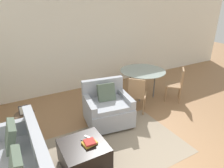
{
  "coord_description": "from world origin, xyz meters",
  "views": [
    {
      "loc": [
        -2.19,
        -1.59,
        2.55
      ],
      "look_at": [
        -0.12,
        2.1,
        0.75
      ],
      "focal_mm": 32.0,
      "sensor_mm": 36.0,
      "label": 1
    }
  ],
  "objects_px": {
    "dining_table": "(143,73)",
    "dining_chair_near_left": "(137,93)",
    "side_table": "(26,122)",
    "tv_remote_secondary": "(85,141)",
    "armchair": "(107,108)",
    "book_stack": "(90,143)",
    "ottoman": "(84,155)",
    "tv_remote_primary": "(88,137)",
    "dining_chair_near_right": "(177,82)",
    "picture_frame": "(24,110)"
  },
  "relations": [
    {
      "from": "dining_table",
      "to": "dining_chair_near_left",
      "type": "bearing_deg",
      "value": -135.0
    },
    {
      "from": "side_table",
      "to": "dining_table",
      "type": "xyz_separation_m",
      "value": [
        3.11,
        0.46,
        0.3
      ]
    },
    {
      "from": "dining_table",
      "to": "tv_remote_secondary",
      "type": "bearing_deg",
      "value": -146.1
    },
    {
      "from": "armchair",
      "to": "book_stack",
      "type": "bearing_deg",
      "value": -130.73
    },
    {
      "from": "book_stack",
      "to": "ottoman",
      "type": "bearing_deg",
      "value": 156.78
    },
    {
      "from": "tv_remote_primary",
      "to": "tv_remote_secondary",
      "type": "distance_m",
      "value": 0.1
    },
    {
      "from": "book_stack",
      "to": "dining_chair_near_right",
      "type": "xyz_separation_m",
      "value": [
        2.99,
        1.04,
        0.04
      ]
    },
    {
      "from": "tv_remote_secondary",
      "to": "dining_chair_near_right",
      "type": "xyz_separation_m",
      "value": [
        3.03,
        0.93,
        0.07
      ]
    },
    {
      "from": "tv_remote_secondary",
      "to": "dining_table",
      "type": "bearing_deg",
      "value": 33.9
    },
    {
      "from": "tv_remote_secondary",
      "to": "dining_table",
      "type": "distance_m",
      "value": 2.86
    },
    {
      "from": "ottoman",
      "to": "dining_chair_near_right",
      "type": "height_order",
      "value": "dining_chair_near_right"
    },
    {
      "from": "armchair",
      "to": "picture_frame",
      "type": "bearing_deg",
      "value": 170.69
    },
    {
      "from": "book_stack",
      "to": "tv_remote_secondary",
      "type": "distance_m",
      "value": 0.12
    },
    {
      "from": "armchair",
      "to": "picture_frame",
      "type": "distance_m",
      "value": 1.67
    },
    {
      "from": "armchair",
      "to": "dining_chair_near_left",
      "type": "height_order",
      "value": "armchair"
    },
    {
      "from": "dining_chair_near_left",
      "to": "dining_chair_near_right",
      "type": "xyz_separation_m",
      "value": [
        1.32,
        0.0,
        0.0
      ]
    },
    {
      "from": "ottoman",
      "to": "picture_frame",
      "type": "height_order",
      "value": "picture_frame"
    },
    {
      "from": "side_table",
      "to": "picture_frame",
      "type": "height_order",
      "value": "picture_frame"
    },
    {
      "from": "book_stack",
      "to": "side_table",
      "type": "xyz_separation_m",
      "value": [
        -0.78,
        1.24,
        -0.08
      ]
    },
    {
      "from": "armchair",
      "to": "dining_table",
      "type": "relative_size",
      "value": 0.86
    },
    {
      "from": "dining_table",
      "to": "dining_chair_near_right",
      "type": "distance_m",
      "value": 0.95
    },
    {
      "from": "ottoman",
      "to": "side_table",
      "type": "relative_size",
      "value": 1.24
    },
    {
      "from": "tv_remote_primary",
      "to": "dining_table",
      "type": "distance_m",
      "value": 2.76
    },
    {
      "from": "ottoman",
      "to": "dining_chair_near_left",
      "type": "relative_size",
      "value": 0.78
    },
    {
      "from": "ottoman",
      "to": "picture_frame",
      "type": "relative_size",
      "value": 4.04
    },
    {
      "from": "ottoman",
      "to": "dining_chair_near_left",
      "type": "xyz_separation_m",
      "value": [
        1.76,
        1.0,
        0.27
      ]
    },
    {
      "from": "picture_frame",
      "to": "dining_table",
      "type": "relative_size",
      "value": 0.14
    },
    {
      "from": "ottoman",
      "to": "tv_remote_secondary",
      "type": "height_order",
      "value": "tv_remote_secondary"
    },
    {
      "from": "side_table",
      "to": "dining_chair_near_right",
      "type": "relative_size",
      "value": 0.63
    },
    {
      "from": "tv_remote_primary",
      "to": "side_table",
      "type": "bearing_deg",
      "value": 127.53
    },
    {
      "from": "armchair",
      "to": "tv_remote_primary",
      "type": "height_order",
      "value": "armchair"
    },
    {
      "from": "armchair",
      "to": "tv_remote_secondary",
      "type": "bearing_deg",
      "value": -135.47
    },
    {
      "from": "ottoman",
      "to": "picture_frame",
      "type": "distance_m",
      "value": 1.45
    },
    {
      "from": "side_table",
      "to": "picture_frame",
      "type": "xyz_separation_m",
      "value": [
        0.0,
        -0.0,
        0.26
      ]
    },
    {
      "from": "armchair",
      "to": "side_table",
      "type": "relative_size",
      "value": 1.86
    },
    {
      "from": "book_stack",
      "to": "dining_table",
      "type": "distance_m",
      "value": 2.89
    },
    {
      "from": "side_table",
      "to": "dining_chair_near_left",
      "type": "relative_size",
      "value": 0.63
    },
    {
      "from": "armchair",
      "to": "side_table",
      "type": "bearing_deg",
      "value": 170.69
    },
    {
      "from": "armchair",
      "to": "dining_table",
      "type": "height_order",
      "value": "armchair"
    },
    {
      "from": "tv_remote_primary",
      "to": "dining_table",
      "type": "relative_size",
      "value": 0.12
    },
    {
      "from": "picture_frame",
      "to": "dining_chair_near_left",
      "type": "distance_m",
      "value": 2.46
    },
    {
      "from": "dining_table",
      "to": "dining_chair_near_left",
      "type": "xyz_separation_m",
      "value": [
        -0.66,
        -0.66,
        -0.17
      ]
    },
    {
      "from": "picture_frame",
      "to": "tv_remote_secondary",
      "type": "bearing_deg",
      "value": -56.79
    },
    {
      "from": "side_table",
      "to": "ottoman",
      "type": "bearing_deg",
      "value": -60.19
    },
    {
      "from": "ottoman",
      "to": "dining_chair_near_left",
      "type": "bearing_deg",
      "value": 29.65
    },
    {
      "from": "armchair",
      "to": "dining_table",
      "type": "bearing_deg",
      "value": 25.97
    },
    {
      "from": "picture_frame",
      "to": "book_stack",
      "type": "bearing_deg",
      "value": -57.84
    },
    {
      "from": "armchair",
      "to": "dining_chair_near_left",
      "type": "distance_m",
      "value": 0.84
    },
    {
      "from": "tv_remote_secondary",
      "to": "picture_frame",
      "type": "bearing_deg",
      "value": 123.21
    },
    {
      "from": "dining_table",
      "to": "tv_remote_primary",
      "type": "bearing_deg",
      "value": -146.14
    }
  ]
}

